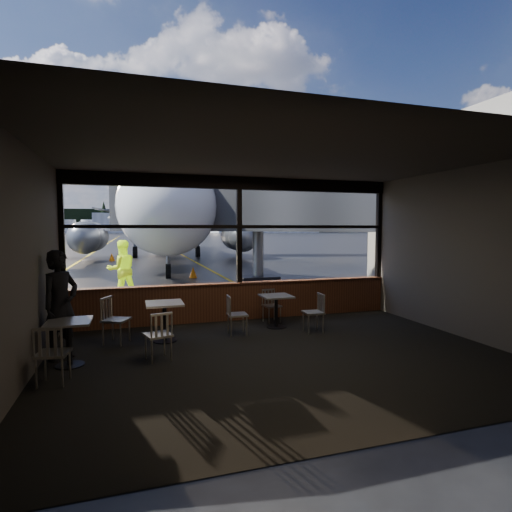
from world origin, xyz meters
name	(u,v)px	position (x,y,z in m)	size (l,w,h in m)	color
ground_plane	(141,235)	(0.00, 120.00, 0.00)	(520.00, 520.00, 0.00)	black
carpet_floor	(283,356)	(0.00, -3.00, 0.01)	(8.00, 6.00, 0.01)	black
ceiling	(284,155)	(0.00, -3.00, 3.50)	(8.00, 6.00, 0.04)	#38332D
wall_left	(23,264)	(-4.00, -3.00, 1.75)	(0.04, 6.00, 3.50)	#4C453D
wall_right	(468,254)	(4.00, -3.00, 1.75)	(0.04, 6.00, 3.50)	#4C453D
wall_back	(391,279)	(0.00, -6.00, 1.75)	(8.00, 0.04, 3.50)	#4C453D
window_sill	(239,302)	(0.00, 0.00, 0.45)	(8.00, 0.28, 0.90)	#522A19
window_header	(239,183)	(0.00, 0.00, 3.35)	(8.00, 0.18, 0.30)	black
mullion_left	(61,231)	(-3.95, 0.00, 2.20)	(0.12, 0.12, 2.60)	black
mullion_centre	(239,231)	(0.00, 0.00, 2.20)	(0.12, 0.12, 2.60)	black
mullion_right	(379,230)	(3.95, 0.00, 2.20)	(0.12, 0.12, 2.60)	black
window_transom	(239,227)	(0.00, 0.00, 2.30)	(8.00, 0.10, 0.08)	black
airliner	(166,182)	(0.01, 21.42, 5.74)	(31.30, 37.56, 11.48)	white
jet_bridge	(291,223)	(3.60, 5.50, 2.49)	(9.33, 11.40, 4.98)	#2A292C
cafe_table_near	(276,311)	(0.60, -1.01, 0.37)	(0.68, 0.68, 0.74)	gray
cafe_table_mid	(165,322)	(-1.91, -1.41, 0.39)	(0.72, 0.72, 0.79)	#9F9992
cafe_table_left	(69,344)	(-3.52, -2.41, 0.38)	(0.69, 0.69, 0.76)	#ACA69E
chair_near_e	(313,313)	(1.22, -1.63, 0.43)	(0.46, 0.46, 0.85)	beige
chair_near_w	(237,315)	(-0.40, -1.36, 0.43)	(0.47, 0.47, 0.86)	beige
chair_near_n	(272,306)	(0.66, -0.52, 0.40)	(0.44, 0.44, 0.80)	#B0AA9E
chair_mid_s	(158,335)	(-2.11, -2.54, 0.43)	(0.47, 0.47, 0.86)	beige
chair_mid_w	(116,320)	(-2.83, -1.30, 0.47)	(0.51, 0.51, 0.93)	#B3AFA2
chair_left_s	(53,354)	(-3.63, -3.17, 0.45)	(0.49, 0.49, 0.89)	#B5B1A3
passenger	(61,305)	(-3.70, -1.97, 0.95)	(0.69, 0.45, 1.89)	black
ground_crew	(122,269)	(-2.84, 3.99, 0.94)	(0.91, 0.71, 1.88)	#BFF219
cone_nose	(193,272)	(0.12, 8.68, 0.25)	(0.37, 0.37, 0.51)	#FA5B07
cone_wing	(112,257)	(-3.88, 19.92, 0.27)	(0.39, 0.39, 0.54)	orange
terminal_annex	(479,209)	(10.00, 2.50, 3.00)	(5.00, 7.00, 6.00)	gray
hangar_mid	(137,222)	(0.00, 185.00, 5.00)	(38.00, 15.00, 10.00)	silver
hangar_right	(264,221)	(60.00, 178.00, 6.00)	(50.00, 20.00, 12.00)	silver
fuel_tank_a	(66,226)	(-30.00, 182.00, 3.00)	(8.00, 8.00, 6.00)	silver
fuel_tank_b	(91,226)	(-20.00, 182.00, 3.00)	(8.00, 8.00, 6.00)	silver
fuel_tank_c	(115,227)	(-10.00, 182.00, 3.00)	(8.00, 8.00, 6.00)	silver
treeline	(137,221)	(0.00, 210.00, 6.00)	(360.00, 3.00, 12.00)	black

